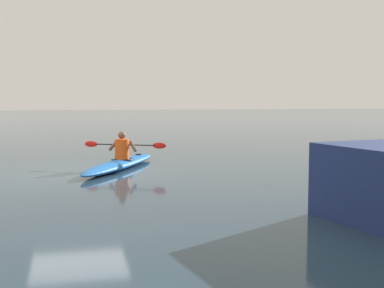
{
  "coord_description": "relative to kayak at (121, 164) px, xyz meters",
  "views": [
    {
      "loc": [
        0.21,
        13.43,
        1.93
      ],
      "look_at": [
        -1.98,
        4.55,
        1.12
      ],
      "focal_mm": 47.12,
      "sensor_mm": 36.0,
      "label": 1
    }
  ],
  "objects": [
    {
      "name": "ground_plane",
      "position": [
        1.19,
        0.62,
        -0.13
      ],
      "size": [
        160.0,
        160.0,
        0.0
      ],
      "primitive_type": "plane",
      "color": "#233847"
    },
    {
      "name": "kayak",
      "position": [
        0.0,
        0.0,
        0.0
      ],
      "size": [
        2.84,
        4.5,
        0.26
      ],
      "color": "#1959A5",
      "rests_on": "ground"
    },
    {
      "name": "kayaker",
      "position": [
        -0.06,
        -0.11,
        0.45
      ],
      "size": [
        2.2,
        1.2,
        0.78
      ],
      "color": "#E04C14",
      "rests_on": "kayak"
    }
  ]
}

